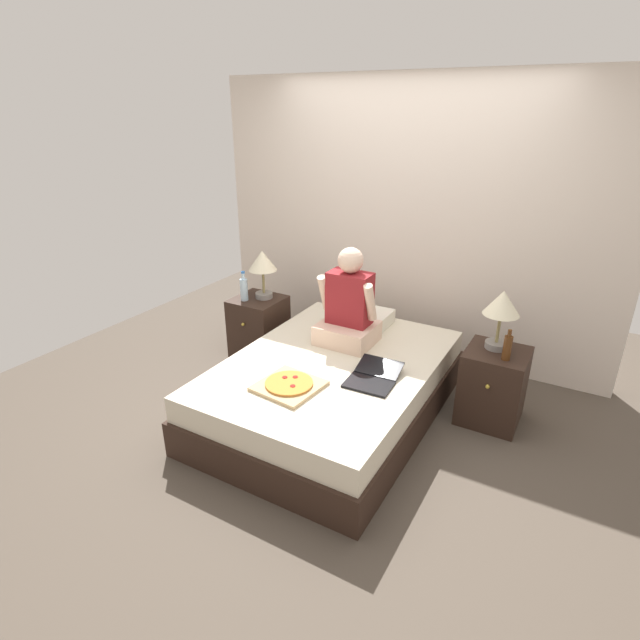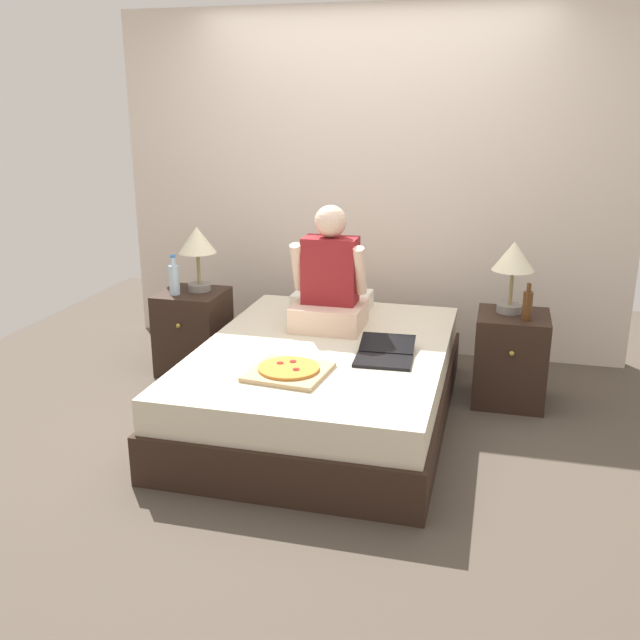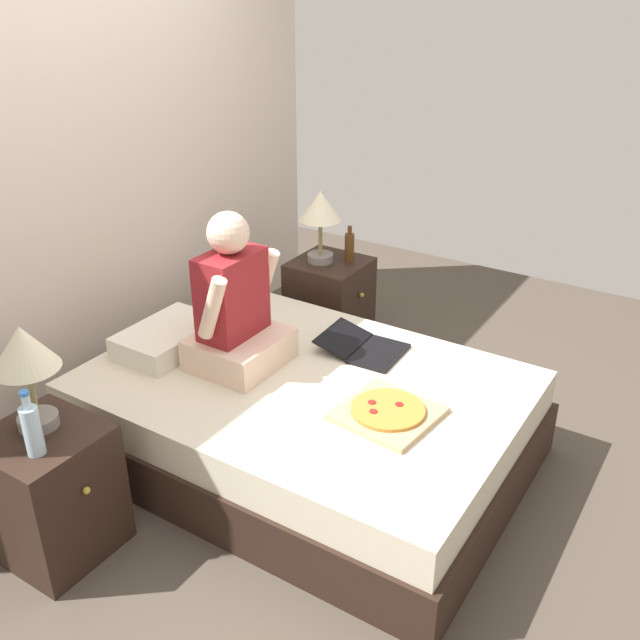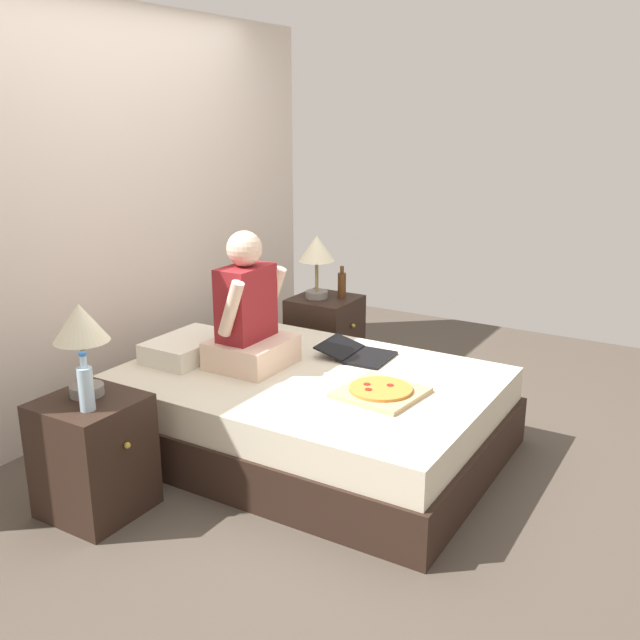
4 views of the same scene
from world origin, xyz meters
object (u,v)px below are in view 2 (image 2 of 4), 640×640
nightstand_left (194,331)px  laptop (385,355)px  lamp_on_right_nightstand (513,261)px  water_bottle (174,279)px  beer_bottle (527,305)px  pizza_box (289,371)px  nightstand_right (510,358)px  person_seated (330,284)px  lamp_on_left_nightstand (197,245)px  bed (324,382)px

nightstand_left → laptop: nightstand_left is taller
lamp_on_right_nightstand → laptop: size_ratio=1.05×
nightstand_left → water_bottle: (-0.08, -0.09, 0.40)m
beer_bottle → pizza_box: (-1.23, -0.92, -0.20)m
nightstand_left → pizza_box: bearing=-45.1°
nightstand_right → person_seated: (-1.14, -0.17, 0.46)m
pizza_box → laptop: bearing=38.4°
person_seated → laptop: person_seated is taller
water_bottle → lamp_on_right_nightstand: (2.22, 0.14, 0.22)m
water_bottle → lamp_on_right_nightstand: 2.24m
lamp_on_right_nightstand → person_seated: 1.14m
lamp_on_left_nightstand → laptop: bearing=-26.4°
nightstand_left → bed: bearing=-26.3°
nightstand_right → person_seated: bearing=-171.5°
lamp_on_left_nightstand → beer_bottle: 2.22m
water_bottle → pizza_box: water_bottle is taller
bed → beer_bottle: bearing=20.7°
nightstand_right → pizza_box: 1.55m
pizza_box → nightstand_right: bearing=41.4°
lamp_on_left_nightstand → person_seated: size_ratio=0.58×
nightstand_left → person_seated: size_ratio=0.74×
nightstand_left → nightstand_right: same height
beer_bottle → lamp_on_left_nightstand: bearing=176.1°
nightstand_left → lamp_on_left_nightstand: bearing=51.4°
nightstand_right → person_seated: 1.24m
bed → nightstand_right: 1.21m
lamp_on_right_nightstand → laptop: bearing=-133.4°
nightstand_right → pizza_box: size_ratio=1.32×
lamp_on_left_nightstand → person_seated: 1.03m
laptop → nightstand_left: bearing=155.8°
nightstand_left → lamp_on_right_nightstand: 2.23m
water_bottle → pizza_box: (1.10, -0.93, -0.21)m
water_bottle → laptop: water_bottle is taller
lamp_on_left_nightstand → laptop: size_ratio=1.05×
nightstand_left → laptop: size_ratio=1.35×
water_bottle → pizza_box: size_ratio=0.63×
lamp_on_left_nightstand → beer_bottle: bearing=-3.9°
water_bottle → beer_bottle: bearing=-0.2°
water_bottle → nightstand_right: (2.25, 0.09, -0.40)m
nightstand_right → pizza_box: nightstand_right is taller
beer_bottle → laptop: 0.97m
laptop → beer_bottle: bearing=36.0°
bed → laptop: 0.48m
bed → beer_bottle: beer_bottle is taller
beer_bottle → water_bottle: bearing=179.8°
lamp_on_right_nightstand → nightstand_left: bearing=-178.7°
lamp_on_right_nightstand → pizza_box: 1.61m
bed → laptop: size_ratio=4.83×
person_seated → laptop: size_ratio=1.82×
nightstand_left → person_seated: (1.03, -0.17, 0.46)m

